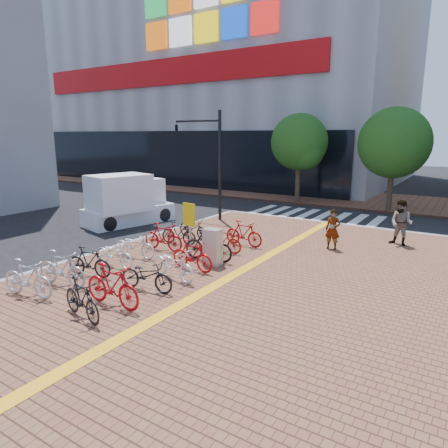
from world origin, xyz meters
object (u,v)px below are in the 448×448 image
Objects in this scene: bike_14 at (223,240)px; bike_2 at (89,262)px; bike_9 at (112,286)px; bike_13 at (208,245)px; bike_11 at (173,264)px; utility_box at (213,247)px; pedestrian_b at (401,223)px; pedestrian_a at (333,230)px; bike_12 at (192,256)px; yellow_sign at (189,219)px; bike_15 at (244,233)px; traffic_light_pole at (199,145)px; bike_6 at (179,233)px; bike_3 at (114,254)px; box_truck at (127,200)px; bike_1 at (62,269)px; bike_5 at (163,237)px; bike_4 at (135,245)px; bike_8 at (82,299)px; bike_7 at (193,228)px; bike_0 at (27,278)px; bike_10 at (147,275)px.

bike_2 is at bearing 152.40° from bike_14.
bike_13 is at bearing 0.87° from bike_9.
bike_11 is 1.90m from utility_box.
bike_9 is 1.49× the size of utility_box.
pedestrian_b is (5.68, 4.84, 0.46)m from bike_14.
bike_13 is 1.19× the size of pedestrian_a.
bike_12 is 0.86× the size of yellow_sign.
utility_box reaches higher than bike_11.
traffic_light_pole is at bearing 55.25° from bike_15.
bike_3 is at bearing 169.00° from bike_6.
box_truck is (-7.76, 4.60, 0.60)m from bike_12.
bike_13 is at bearing -35.59° from bike_1.
bike_5 is 2.74m from bike_12.
bike_9 is 0.39× the size of box_truck.
yellow_sign is (1.52, 1.41, 0.92)m from bike_4.
bike_2 is at bearing 136.37° from bike_12.
bike_8 is 12.89m from pedestrian_b.
bike_13 is 1.02× the size of pedestrian_b.
bike_11 is 1.18× the size of pedestrian_a.
pedestrian_b is (8.07, 3.61, 0.50)m from bike_7.
bike_3 is 0.31× the size of traffic_light_pole.
bike_0 is 1.07× the size of bike_7.
bike_4 is 0.36× the size of box_truck.
bike_15 reaches higher than bike_14.
bike_12 reaches higher than bike_4.
bike_13 is 2.47m from bike_15.
bike_13 is at bearing -45.53° from bike_3.
bike_8 is (2.53, -8.02, 0.07)m from bike_7.
yellow_sign is at bearing -54.80° from bike_4.
bike_7 is 0.88× the size of bike_13.
utility_box is 8.87m from box_truck.
bike_1 is at bearing -14.87° from bike_0.
bike_12 is (2.65, -3.59, 0.07)m from bike_7.
bike_10 is 1.12× the size of bike_14.
bike_0 is 11.07m from pedestrian_a.
bike_2 is (0.01, 1.02, -0.06)m from bike_1.
pedestrian_b is (7.99, 11.54, 0.40)m from bike_0.
bike_5 reaches higher than bike_8.
bike_12 reaches higher than bike_7.
bike_13 reaches higher than bike_12.
bike_12 is 9.03m from pedestrian_b.
bike_0 is 0.91× the size of yellow_sign.
bike_15 is at bearing -26.81° from bike_0.
pedestrian_a reaches higher than bike_5.
box_truck reaches higher than bike_3.
bike_13 reaches higher than bike_5.
yellow_sign is (1.48, -2.18, 0.94)m from bike_7.
bike_5 is at bearing 55.43° from bike_11.
bike_2 is 4.01m from yellow_sign.
box_truck is (-5.24, 5.76, 0.64)m from bike_3.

